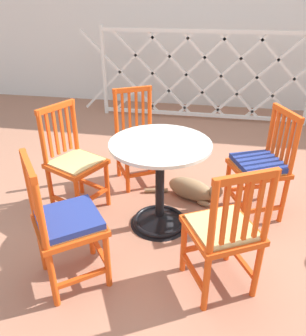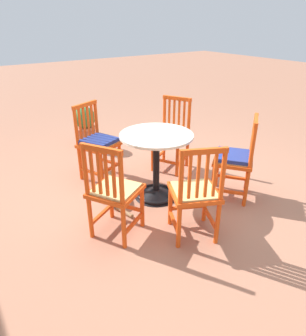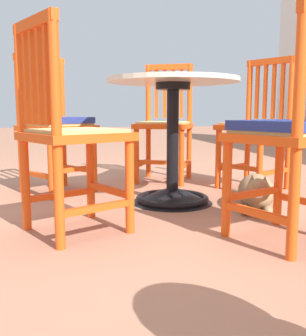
# 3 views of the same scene
# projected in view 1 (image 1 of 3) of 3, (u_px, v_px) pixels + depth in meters

# --- Properties ---
(ground_plane) EXTENTS (24.00, 24.00, 0.00)m
(ground_plane) POSITION_uv_depth(u_px,v_px,m) (162.00, 227.00, 2.74)
(ground_plane) COLOR #A36B51
(building_wall_backdrop) EXTENTS (10.00, 0.20, 2.80)m
(building_wall_backdrop) POSITION_uv_depth(u_px,v_px,m) (199.00, 13.00, 5.08)
(building_wall_backdrop) COLOR silver
(building_wall_backdrop) RESTS_ON ground_plane
(lattice_fence_panel) EXTENTS (3.61, 0.06, 1.29)m
(lattice_fence_panel) POSITION_uv_depth(u_px,v_px,m) (203.00, 75.00, 4.75)
(lattice_fence_panel) COLOR silver
(lattice_fence_panel) RESTS_ON ground_plane
(cafe_table) EXTENTS (0.76, 0.76, 0.73)m
(cafe_table) POSITION_uv_depth(u_px,v_px,m) (160.00, 194.00, 2.66)
(cafe_table) COLOR black
(cafe_table) RESTS_ON ground_plane
(orange_chair_by_planter) EXTENTS (0.56, 0.56, 0.91)m
(orange_chair_by_planter) POSITION_uv_depth(u_px,v_px,m) (66.00, 224.00, 2.05)
(orange_chair_by_planter) COLOR #E04C14
(orange_chair_by_planter) RESTS_ON ground_plane
(orange_chair_near_fence) EXTENTS (0.54, 0.54, 0.91)m
(orange_chair_near_fence) POSITION_uv_depth(u_px,v_px,m) (224.00, 233.00, 2.00)
(orange_chair_near_fence) COLOR #E04C14
(orange_chair_near_fence) RESTS_ON ground_plane
(orange_chair_at_corner) EXTENTS (0.52, 0.52, 0.91)m
(orange_chair_at_corner) POSITION_uv_depth(u_px,v_px,m) (261.00, 166.00, 2.72)
(orange_chair_at_corner) COLOR #E04C14
(orange_chair_at_corner) RESTS_ON ground_plane
(orange_chair_tucked_in) EXTENTS (0.55, 0.55, 0.91)m
(orange_chair_tucked_in) POSITION_uv_depth(u_px,v_px,m) (138.00, 140.00, 3.23)
(orange_chair_tucked_in) COLOR #E04C14
(orange_chair_tucked_in) RESTS_ON ground_plane
(orange_chair_facing_out) EXTENTS (0.53, 0.53, 0.91)m
(orange_chair_facing_out) POSITION_uv_depth(u_px,v_px,m) (74.00, 163.00, 2.81)
(orange_chair_facing_out) COLOR #E04C14
(orange_chair_facing_out) RESTS_ON ground_plane
(tabby_cat) EXTENTS (0.73, 0.36, 0.23)m
(tabby_cat) POSITION_uv_depth(u_px,v_px,m) (194.00, 190.00, 3.07)
(tabby_cat) COLOR #8E704C
(tabby_cat) RESTS_ON ground_plane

